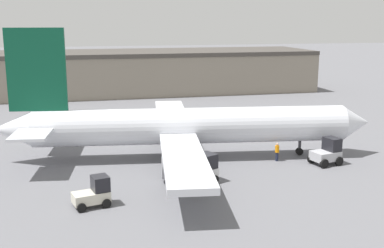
# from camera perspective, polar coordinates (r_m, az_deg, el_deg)

# --- Properties ---
(ground_plane) EXTENTS (400.00, 400.00, 0.00)m
(ground_plane) POSITION_cam_1_polar(r_m,az_deg,el_deg) (46.37, 0.00, -4.02)
(ground_plane) COLOR slate
(terminal_building) EXTENTS (89.87, 16.12, 7.46)m
(terminal_building) POSITION_cam_1_polar(r_m,az_deg,el_deg) (87.57, -15.10, 5.79)
(terminal_building) COLOR gray
(terminal_building) RESTS_ON ground_plane
(airplane) EXTENTS (36.03, 32.91, 12.33)m
(airplane) POSITION_cam_1_polar(r_m,az_deg,el_deg) (45.49, -1.36, -0.23)
(airplane) COLOR silver
(airplane) RESTS_ON ground_plane
(ground_crew_worker) EXTENTS (0.38, 0.38, 1.74)m
(ground_crew_worker) POSITION_cam_1_polar(r_m,az_deg,el_deg) (45.80, 10.05, -3.22)
(ground_crew_worker) COLOR #1E2338
(ground_crew_worker) RESTS_ON ground_plane
(baggage_tug) EXTENTS (2.81, 2.26, 2.16)m
(baggage_tug) POSITION_cam_1_polar(r_m,az_deg,el_deg) (35.19, -11.53, -8.02)
(baggage_tug) COLOR beige
(baggage_tug) RESTS_ON ground_plane
(belt_loader_truck) EXTENTS (3.43, 2.90, 2.35)m
(belt_loader_truck) POSITION_cam_1_polar(r_m,az_deg,el_deg) (39.13, 1.04, -5.47)
(belt_loader_truck) COLOR silver
(belt_loader_truck) RESTS_ON ground_plane
(pushback_tug) EXTENTS (2.92, 2.50, 2.44)m
(pushback_tug) POSITION_cam_1_polar(r_m,az_deg,el_deg) (45.83, 15.76, -3.26)
(pushback_tug) COLOR #B2B2B7
(pushback_tug) RESTS_ON ground_plane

